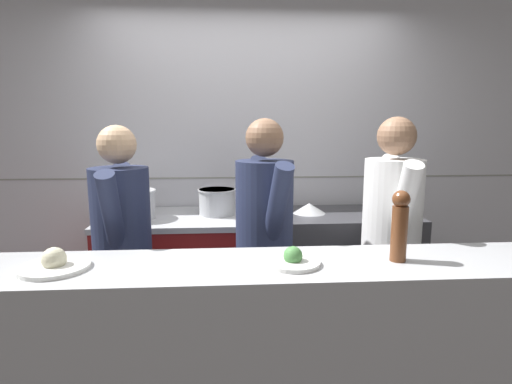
% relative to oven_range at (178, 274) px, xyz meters
% --- Properties ---
extents(wall_back_tiled, '(8.00, 0.06, 2.60)m').
position_rel_oven_range_xyz_m(wall_back_tiled, '(0.55, 0.40, 0.84)').
color(wall_back_tiled, silver).
rests_on(wall_back_tiled, ground_plane).
extents(oven_range, '(1.10, 0.71, 0.91)m').
position_rel_oven_range_xyz_m(oven_range, '(0.00, 0.00, 0.00)').
color(oven_range, maroon).
rests_on(oven_range, ground_plane).
extents(prep_counter, '(1.26, 0.65, 0.91)m').
position_rel_oven_range_xyz_m(prep_counter, '(1.19, -0.00, -0.00)').
color(prep_counter, '#38383D').
rests_on(prep_counter, ground_plane).
extents(pass_counter, '(3.00, 0.45, 1.01)m').
position_rel_oven_range_xyz_m(pass_counter, '(0.64, -1.35, 0.04)').
color(pass_counter, '#B7BABF').
rests_on(pass_counter, ground_plane).
extents(stock_pot, '(0.33, 0.33, 0.21)m').
position_rel_oven_range_xyz_m(stock_pot, '(-0.30, -0.06, 0.57)').
color(stock_pot, '#B7BABF').
rests_on(stock_pot, oven_range).
extents(sauce_pot, '(0.29, 0.29, 0.20)m').
position_rel_oven_range_xyz_m(sauce_pot, '(0.31, 0.04, 0.56)').
color(sauce_pot, '#B7BABF').
rests_on(sauce_pot, oven_range).
extents(mixing_bowl_steel, '(0.25, 0.25, 0.08)m').
position_rel_oven_range_xyz_m(mixing_bowl_steel, '(1.02, 0.02, 0.50)').
color(mixing_bowl_steel, '#B7BABF').
rests_on(mixing_bowl_steel, prep_counter).
extents(plated_dish_main, '(0.28, 0.28, 0.10)m').
position_rel_oven_range_xyz_m(plated_dish_main, '(-0.31, -1.36, 0.58)').
color(plated_dish_main, white).
rests_on(plated_dish_main, pass_counter).
extents(plated_dish_appetiser, '(0.23, 0.23, 0.08)m').
position_rel_oven_range_xyz_m(plated_dish_appetiser, '(0.66, -1.37, 0.57)').
color(plated_dish_appetiser, white).
rests_on(plated_dish_appetiser, pass_counter).
extents(pepper_mill, '(0.07, 0.07, 0.31)m').
position_rel_oven_range_xyz_m(pepper_mill, '(1.12, -1.36, 0.71)').
color(pepper_mill, brown).
rests_on(pepper_mill, pass_counter).
extents(chef_head_cook, '(0.34, 0.69, 1.59)m').
position_rel_oven_range_xyz_m(chef_head_cook, '(-0.20, -0.74, 0.43)').
color(chef_head_cook, black).
rests_on(chef_head_cook, ground_plane).
extents(chef_sous, '(0.40, 0.71, 1.63)m').
position_rel_oven_range_xyz_m(chef_sous, '(0.60, -0.72, 0.45)').
color(chef_sous, black).
rests_on(chef_sous, ground_plane).
extents(chef_line, '(0.37, 0.72, 1.63)m').
position_rel_oven_range_xyz_m(chef_line, '(1.34, -0.77, 0.45)').
color(chef_line, black).
rests_on(chef_line, ground_plane).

